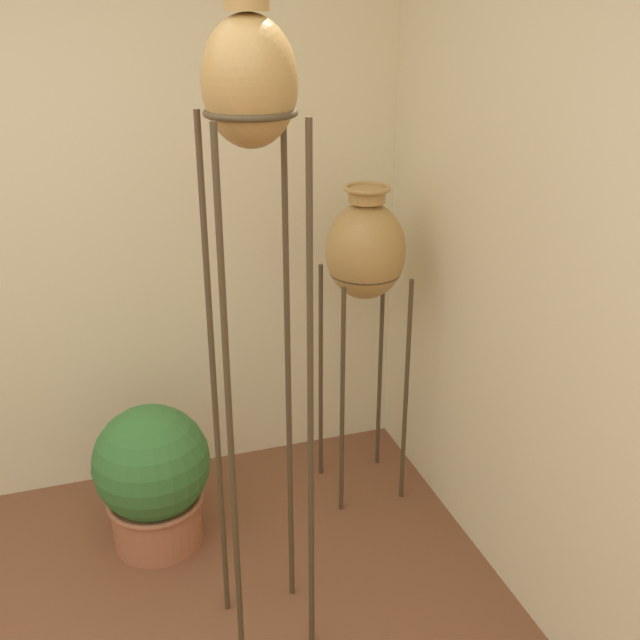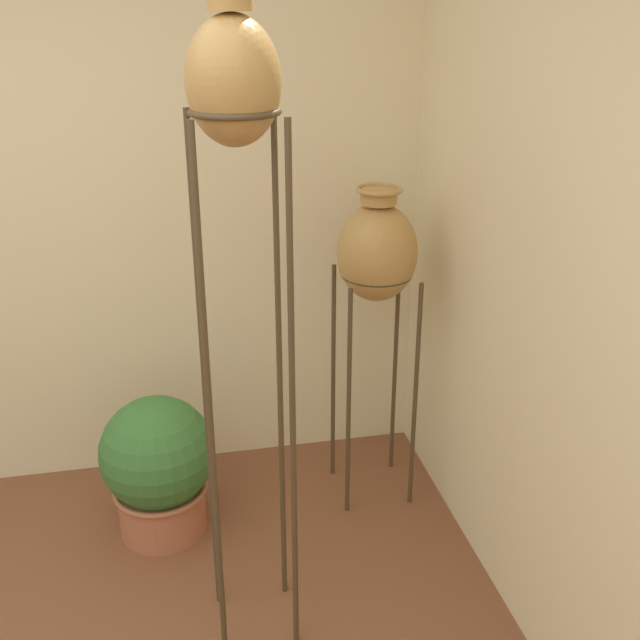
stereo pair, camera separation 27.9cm
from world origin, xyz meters
name	(u,v)px [view 2 (the right image)]	position (x,y,z in m)	size (l,w,h in m)	color
vase_stand_tall	(235,114)	(1.02, 0.81, 1.85)	(0.28, 0.28, 2.20)	#473823
vase_stand_medium	(377,256)	(1.66, 1.54, 1.16)	(0.34, 0.34, 1.45)	#473823
potted_plant	(158,465)	(0.69, 1.43, 0.33)	(0.48, 0.48, 0.63)	#B26647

